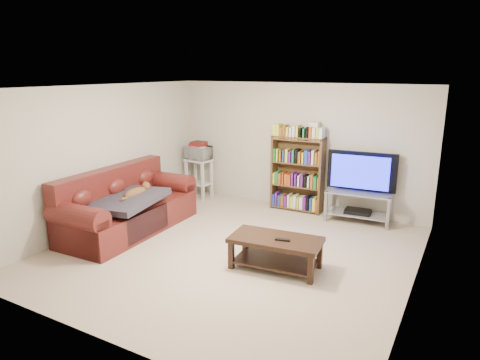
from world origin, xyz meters
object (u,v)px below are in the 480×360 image
Objects in this scene: sofa at (125,209)px; tv_stand at (358,201)px; coffee_table at (276,247)px; bookshelf at (297,173)px.

sofa is 4.04m from tv_stand.
coffee_table is 0.89× the size of bookshelf.
sofa is 2.14× the size of tv_stand.
coffee_table is 2.63m from bookshelf.
coffee_table is at bearing -106.59° from tv_stand.
bookshelf reaches higher than coffee_table.
coffee_table is 1.11× the size of tv_stand.
sofa reaches higher than tv_stand.
tv_stand is at bearing 32.63° from sofa.
sofa reaches higher than coffee_table.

